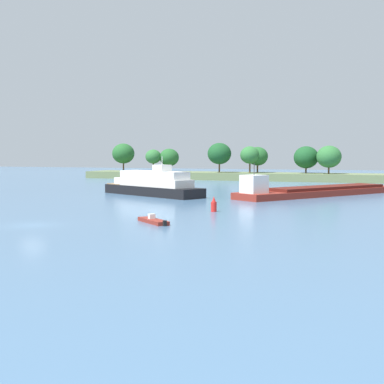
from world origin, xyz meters
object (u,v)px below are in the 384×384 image
Objects in this scene: white_riverboat at (152,185)px; channel_buoy_red at (214,205)px; cargo_barge at (318,191)px; small_motorboat at (153,221)px.

white_riverboat is 27.17m from channel_buoy_red.
channel_buoy_red is (17.80, -20.51, -1.01)m from white_riverboat.
channel_buoy_red is at bearing -106.80° from cargo_barge.
channel_buoy_red is at bearing -49.05° from white_riverboat.
white_riverboat is 28.32m from cargo_barge.
small_motorboat is (15.23, -32.61, -1.60)m from white_riverboat.
white_riverboat is at bearing 115.04° from small_motorboat.
small_motorboat is at bearing -64.96° from white_riverboat.
cargo_barge is at bearing 73.20° from channel_buoy_red.
white_riverboat is 11.28× the size of channel_buoy_red.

